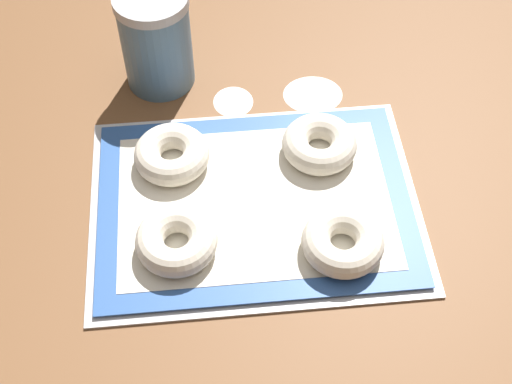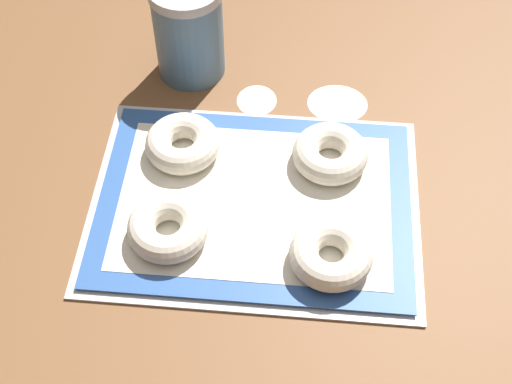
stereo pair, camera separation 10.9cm
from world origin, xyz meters
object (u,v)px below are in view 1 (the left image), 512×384
(bagel_back_right, at_px, (320,144))
(flour_canister, at_px, (156,40))
(bagel_back_left, at_px, (172,154))
(baking_tray, at_px, (256,203))
(bagel_front_left, at_px, (176,240))
(bagel_front_right, at_px, (343,242))

(bagel_back_right, bearing_deg, flour_canister, 140.37)
(bagel_back_left, bearing_deg, flour_canister, 94.44)
(baking_tray, bearing_deg, bagel_front_left, -148.09)
(bagel_front_right, relative_size, bagel_back_left, 1.00)
(baking_tray, relative_size, bagel_back_right, 4.21)
(bagel_front_left, xyz_separation_m, bagel_back_right, (0.22, 0.15, 0.00))
(baking_tray, bearing_deg, bagel_back_left, 145.24)
(baking_tray, xyz_separation_m, flour_canister, (-0.13, 0.27, 0.08))
(bagel_front_right, distance_m, bagel_back_right, 0.17)
(bagel_back_left, bearing_deg, bagel_front_left, -89.03)
(flour_canister, bearing_deg, bagel_back_left, -85.56)
(flour_canister, bearing_deg, bagel_front_left, -87.09)
(bagel_back_right, distance_m, flour_canister, 0.31)
(bagel_front_right, xyz_separation_m, bagel_back_right, (-0.01, 0.17, 0.00))
(bagel_back_left, relative_size, bagel_back_right, 1.00)
(baking_tray, bearing_deg, bagel_front_right, -41.14)
(bagel_front_right, distance_m, bagel_back_left, 0.28)
(bagel_front_left, xyz_separation_m, bagel_front_right, (0.22, -0.02, 0.00))
(baking_tray, height_order, bagel_back_right, bagel_back_right)
(baking_tray, distance_m, bagel_back_left, 0.14)
(bagel_front_right, bearing_deg, bagel_back_right, 91.72)
(bagel_front_left, height_order, bagel_back_left, same)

